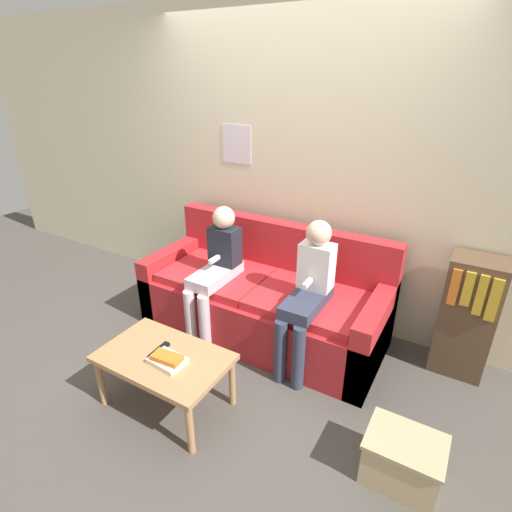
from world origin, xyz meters
TOP-DOWN VIEW (x-y plane):
  - ground_plane at (0.00, 0.00)m, footprint 10.00×10.00m
  - wall_back at (-0.00, 1.03)m, footprint 8.00×0.07m
  - couch at (0.00, 0.53)m, footprint 2.00×0.82m
  - coffee_table at (-0.15, -0.53)m, footprint 0.83×0.52m
  - person_left at (-0.34, 0.33)m, footprint 0.24×0.56m
  - person_right at (0.47, 0.33)m, footprint 0.24×0.56m
  - tv_remote at (-0.20, -0.51)m, footprint 0.05×0.17m
  - book_stack at (-0.07, -0.57)m, footprint 0.23×0.17m
  - bookshelf at (1.49, 0.84)m, footprint 0.36×0.30m
  - storage_box at (1.33, -0.30)m, footprint 0.41×0.31m

SIDE VIEW (x-z plane):
  - ground_plane at x=0.00m, z-range 0.00..0.00m
  - storage_box at x=1.33m, z-range 0.00..0.29m
  - couch at x=0.00m, z-range -0.15..0.75m
  - coffee_table at x=-0.15m, z-range 0.15..0.55m
  - tv_remote at x=-0.20m, z-range 0.40..0.42m
  - book_stack at x=-0.07m, z-range 0.40..0.46m
  - bookshelf at x=1.49m, z-range 0.00..0.92m
  - person_left at x=-0.34m, z-range 0.08..1.17m
  - person_right at x=0.47m, z-range 0.08..1.20m
  - wall_back at x=0.00m, z-range 0.00..2.60m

